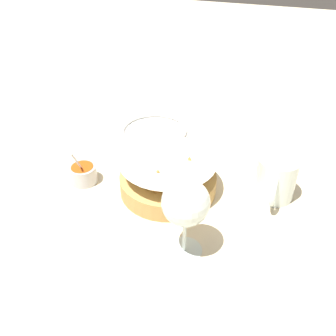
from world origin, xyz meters
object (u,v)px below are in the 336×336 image
Objects in this scene: wine_glass at (186,205)px; beer_mug at (275,180)px; side_plate at (154,131)px; sauce_cup at (83,173)px; food_basket at (168,177)px.

wine_glass is 0.28m from beer_mug.
wine_glass is 0.83× the size of side_plate.
sauce_cup reaches higher than beer_mug.
sauce_cup is at bearing -115.00° from wine_glass.
beer_mug is at bearing 101.28° from sauce_cup.
food_basket is 1.73× the size of beer_mug.
beer_mug reaches higher than side_plate.
sauce_cup is 0.61× the size of wine_glass.
sauce_cup is 0.29m from side_plate.
sauce_cup reaches higher than food_basket.
wine_glass is at bearing 27.12° from side_plate.
food_basket is 0.24m from beer_mug.
sauce_cup is 0.45m from beer_mug.
beer_mug is 0.65× the size of side_plate.
side_plate is (-0.24, -0.12, -0.03)m from food_basket.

